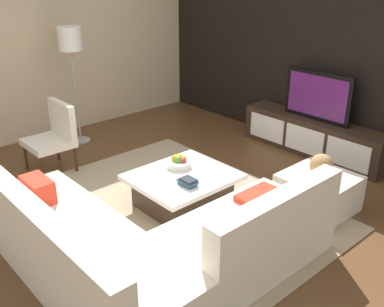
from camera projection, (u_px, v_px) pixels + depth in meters
name	position (u px, v px, depth m)	size (l,w,h in m)	color
ground_plane	(182.00, 212.00, 4.74)	(14.00, 14.00, 0.00)	brown
feature_wall_back	(336.00, 50.00, 5.83)	(6.40, 0.12, 2.80)	black
side_wall_left	(50.00, 41.00, 6.48)	(0.12, 5.20, 2.80)	beige
area_rug	(176.00, 208.00, 4.80)	(3.30, 2.46, 0.01)	tan
media_console	(313.00, 136.00, 6.10)	(2.11, 0.43, 0.50)	#332319
television	(318.00, 96.00, 5.87)	(0.98, 0.06, 0.66)	black
sectional_couch	(143.00, 244.00, 3.73)	(2.44, 2.36, 0.81)	silver
coffee_table	(183.00, 189.00, 4.79)	(0.92, 1.05, 0.38)	#332319
accent_chair_near	(55.00, 133.00, 5.56)	(0.58, 0.52, 0.87)	#332319
floor_lamp	(71.00, 46.00, 6.05)	(0.33, 0.33, 1.67)	#A5A5AA
ottoman	(318.00, 192.00, 4.73)	(0.70, 0.70, 0.40)	silver
fruit_bowl	(179.00, 162.00, 4.88)	(0.28, 0.28, 0.14)	silver
decorative_ball	(321.00, 165.00, 4.60)	(0.24, 0.24, 0.24)	#AD8451
book_stack	(188.00, 182.00, 4.48)	(0.21, 0.13, 0.08)	#2D516B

